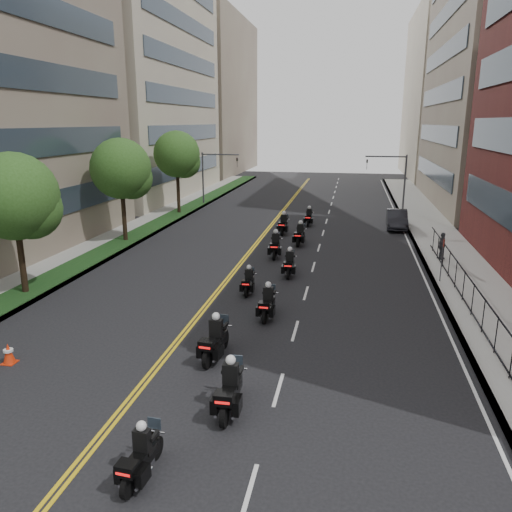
{
  "coord_description": "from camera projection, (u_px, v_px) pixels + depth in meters",
  "views": [
    {
      "loc": [
        5.3,
        -9.99,
        8.77
      ],
      "look_at": [
        0.45,
        15.32,
        1.81
      ],
      "focal_mm": 35.0,
      "sensor_mm": 36.0,
      "label": 1
    }
  ],
  "objects": [
    {
      "name": "motorcycle_3",
      "position": [
        268.0,
        304.0,
        22.88
      ],
      "size": [
        0.54,
        2.31,
        1.71
      ],
      "rotation": [
        0.0,
        0.0,
        -0.03
      ],
      "color": "black",
      "rests_on": "ground"
    },
    {
      "name": "iron_fence",
      "position": [
        478.0,
        307.0,
        21.86
      ],
      "size": [
        0.05,
        28.0,
        1.5
      ],
      "color": "black",
      "rests_on": "sidewalk_right"
    },
    {
      "name": "motorcycle_7",
      "position": [
        300.0,
        235.0,
        36.49
      ],
      "size": [
        0.65,
        2.45,
        1.81
      ],
      "rotation": [
        0.0,
        0.0,
        -0.08
      ],
      "color": "black",
      "rests_on": "ground"
    },
    {
      "name": "motorcycle_5",
      "position": [
        289.0,
        265.0,
        29.18
      ],
      "size": [
        0.54,
        2.33,
        1.72
      ],
      "rotation": [
        0.0,
        0.0,
        0.02
      ],
      "color": "black",
      "rests_on": "ground"
    },
    {
      "name": "parked_sedan",
      "position": [
        397.0,
        219.0,
        42.21
      ],
      "size": [
        1.8,
        4.78,
        1.56
      ],
      "primitive_type": "imported",
      "rotation": [
        0.0,
        0.0,
        -0.03
      ],
      "color": "black",
      "rests_on": "ground"
    },
    {
      "name": "motorcycle_2",
      "position": [
        215.0,
        341.0,
        18.89
      ],
      "size": [
        0.7,
        2.48,
        1.83
      ],
      "rotation": [
        0.0,
        0.0,
        -0.1
      ],
      "color": "black",
      "rests_on": "ground"
    },
    {
      "name": "building_right_far",
      "position": [
        460.0,
        94.0,
        79.37
      ],
      "size": [
        15.0,
        28.0,
        26.0
      ],
      "primitive_type": "cube",
      "color": "#AD9C8B",
      "rests_on": "ground"
    },
    {
      "name": "motorcycle_4",
      "position": [
        249.0,
        282.0,
        26.2
      ],
      "size": [
        0.48,
        2.06,
        1.52
      ],
      "rotation": [
        0.0,
        0.0,
        0.02
      ],
      "color": "black",
      "rests_on": "ground"
    },
    {
      "name": "building_left_far",
      "position": [
        198.0,
        97.0,
        87.28
      ],
      "size": [
        16.0,
        28.0,
        26.0
      ],
      "primitive_type": "cube",
      "color": "#756255",
      "rests_on": "ground"
    },
    {
      "name": "motorcycle_6",
      "position": [
        275.0,
        246.0,
        33.18
      ],
      "size": [
        0.62,
        2.55,
        1.88
      ],
      "rotation": [
        0.0,
        0.0,
        0.05
      ],
      "color": "black",
      "rests_on": "ground"
    },
    {
      "name": "motorcycle_9",
      "position": [
        309.0,
        218.0,
        43.37
      ],
      "size": [
        0.54,
        2.32,
        1.71
      ],
      "rotation": [
        0.0,
        0.0,
        -0.02
      ],
      "color": "black",
      "rests_on": "ground"
    },
    {
      "name": "grass_strip",
      "position": [
        131.0,
        237.0,
        38.41
      ],
      "size": [
        2.0,
        90.0,
        0.04
      ],
      "primitive_type": "cube",
      "color": "#123313",
      "rests_on": "sidewalk_left"
    },
    {
      "name": "building_left_mid",
      "position": [
        119.0,
        48.0,
        57.79
      ],
      "size": [
        16.11,
        28.0,
        34.0
      ],
      "color": "#AD9C8B",
      "rests_on": "ground"
    },
    {
      "name": "street_trees",
      "position": [
        85.0,
        182.0,
        31.03
      ],
      "size": [
        4.4,
        38.4,
        7.98
      ],
      "color": "black",
      "rests_on": "ground"
    },
    {
      "name": "traffic_signal_right",
      "position": [
        395.0,
        174.0,
        49.84
      ],
      "size": [
        4.09,
        0.2,
        5.6
      ],
      "color": "#3F3F44",
      "rests_on": "ground"
    },
    {
      "name": "ground",
      "position": [
        126.0,
        477.0,
        12.72
      ],
      "size": [
        160.0,
        160.0,
        0.0
      ],
      "primitive_type": "plane",
      "color": "black",
      "rests_on": "ground"
    },
    {
      "name": "sidewalk_left",
      "position": [
        122.0,
        238.0,
        38.58
      ],
      "size": [
        4.0,
        90.0,
        0.15
      ],
      "primitive_type": "cube",
      "color": "gray",
      "rests_on": "ground"
    },
    {
      "name": "motorcycle_0",
      "position": [
        141.0,
        457.0,
        12.52
      ],
      "size": [
        0.56,
        2.13,
        1.57
      ],
      "rotation": [
        0.0,
        0.0,
        -0.08
      ],
      "color": "black",
      "rests_on": "ground"
    },
    {
      "name": "pedestrian_c",
      "position": [
        442.0,
        246.0,
        32.08
      ],
      "size": [
        0.88,
        1.11,
        1.76
      ],
      "primitive_type": "imported",
      "rotation": [
        0.0,
        0.0,
        1.06
      ],
      "color": "#404147",
      "rests_on": "sidewalk_right"
    },
    {
      "name": "motorcycle_8",
      "position": [
        284.0,
        225.0,
        40.03
      ],
      "size": [
        0.58,
        2.51,
        1.85
      ],
      "rotation": [
        0.0,
        0.0,
        -0.02
      ],
      "color": "black",
      "rests_on": "ground"
    },
    {
      "name": "motorcycle_1",
      "position": [
        230.0,
        391.0,
        15.41
      ],
      "size": [
        0.58,
        2.51,
        1.85
      ],
      "rotation": [
        0.0,
        0.0,
        0.02
      ],
      "color": "black",
      "rests_on": "ground"
    },
    {
      "name": "traffic_cone",
      "position": [
        9.0,
        353.0,
        18.63
      ],
      "size": [
        0.48,
        0.48,
        0.8
      ],
      "color": "red",
      "rests_on": "ground"
    },
    {
      "name": "traffic_signal_left",
      "position": [
        211.0,
        171.0,
        53.31
      ],
      "size": [
        4.09,
        0.2,
        5.6
      ],
      "color": "#3F3F44",
      "rests_on": "ground"
    },
    {
      "name": "sidewalk_right",
      "position": [
        448.0,
        253.0,
        34.22
      ],
      "size": [
        4.0,
        90.0,
        0.15
      ],
      "primitive_type": "cube",
      "color": "gray",
      "rests_on": "ground"
    }
  ]
}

